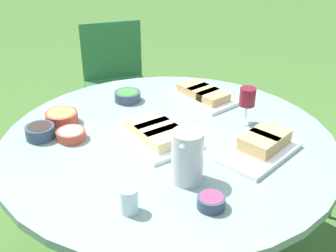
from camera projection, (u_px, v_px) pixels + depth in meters
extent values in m
cylinder|color=#4C4C51|center=(168.00, 204.00, 2.03)|extent=(0.11, 0.11, 0.67)
cylinder|color=gray|center=(168.00, 141.00, 1.87)|extent=(1.47, 1.47, 0.03)
cylinder|color=#2D6B38|center=(335.00, 187.00, 2.38)|extent=(0.03, 0.03, 0.43)
cube|color=#2D6B38|center=(118.00, 89.00, 3.02)|extent=(0.60, 0.60, 0.04)
cube|color=#2D6B38|center=(111.00, 50.00, 3.08)|extent=(0.29, 0.37, 0.42)
cylinder|color=#2D6B38|center=(98.00, 133.00, 2.93)|extent=(0.03, 0.03, 0.43)
cylinder|color=#2D6B38|center=(152.00, 126.00, 3.03)|extent=(0.03, 0.03, 0.43)
cylinder|color=#2D6B38|center=(90.00, 111.00, 3.24)|extent=(0.03, 0.03, 0.43)
cylinder|color=#2D6B38|center=(140.00, 105.00, 3.34)|extent=(0.03, 0.03, 0.43)
cylinder|color=silver|center=(187.00, 157.00, 1.53)|extent=(0.12, 0.12, 0.21)
cone|color=silver|center=(183.00, 143.00, 1.45)|extent=(0.03, 0.03, 0.02)
cylinder|color=silver|center=(245.00, 122.00, 1.98)|extent=(0.06, 0.06, 0.01)
cylinder|color=silver|center=(246.00, 114.00, 1.96)|extent=(0.01, 0.01, 0.09)
cylinder|color=maroon|center=(248.00, 97.00, 1.92)|extent=(0.07, 0.07, 0.08)
cube|color=white|center=(157.00, 138.00, 1.84)|extent=(0.41, 0.43, 0.02)
cube|color=#E0C184|center=(167.00, 138.00, 1.77)|extent=(0.20, 0.19, 0.05)
cube|color=#E0C184|center=(157.00, 131.00, 1.82)|extent=(0.20, 0.19, 0.05)
cube|color=#E0C184|center=(147.00, 124.00, 1.88)|extent=(0.20, 0.19, 0.05)
cube|color=white|center=(203.00, 98.00, 2.21)|extent=(0.35, 0.40, 0.02)
cube|color=tan|center=(193.00, 88.00, 2.25)|extent=(0.17, 0.17, 0.04)
cube|color=tan|center=(203.00, 92.00, 2.20)|extent=(0.17, 0.17, 0.04)
cube|color=tan|center=(213.00, 97.00, 2.14)|extent=(0.17, 0.17, 0.04)
cube|color=white|center=(258.00, 151.00, 1.74)|extent=(0.41, 0.34, 0.02)
cube|color=tan|center=(270.00, 136.00, 1.77)|extent=(0.17, 0.18, 0.06)
cube|color=tan|center=(259.00, 143.00, 1.72)|extent=(0.17, 0.18, 0.06)
cylinder|color=#B74733|center=(62.00, 118.00, 1.97)|extent=(0.15, 0.15, 0.06)
cylinder|color=#E0C147|center=(61.00, 115.00, 1.96)|extent=(0.12, 0.12, 0.03)
cylinder|color=#334256|center=(128.00, 96.00, 2.19)|extent=(0.14, 0.14, 0.05)
cylinder|color=#387533|center=(127.00, 94.00, 2.19)|extent=(0.11, 0.11, 0.02)
cylinder|color=#334256|center=(40.00, 132.00, 1.85)|extent=(0.13, 0.13, 0.06)
cylinder|color=#2D231E|center=(40.00, 129.00, 1.84)|extent=(0.10, 0.10, 0.03)
cylinder|color=#334256|center=(211.00, 202.00, 1.43)|extent=(0.10, 0.10, 0.04)
cylinder|color=#D6385B|center=(211.00, 199.00, 1.42)|extent=(0.08, 0.08, 0.02)
cylinder|color=#B74733|center=(71.00, 135.00, 1.84)|extent=(0.13, 0.13, 0.04)
cylinder|color=silver|center=(71.00, 132.00, 1.83)|extent=(0.10, 0.10, 0.02)
cylinder|color=silver|center=(129.00, 200.00, 1.40)|extent=(0.06, 0.06, 0.09)
cube|color=maroon|center=(293.00, 142.00, 3.01)|extent=(0.30, 0.14, 0.24)
torus|color=maroon|center=(296.00, 124.00, 2.94)|extent=(0.19, 0.01, 0.19)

